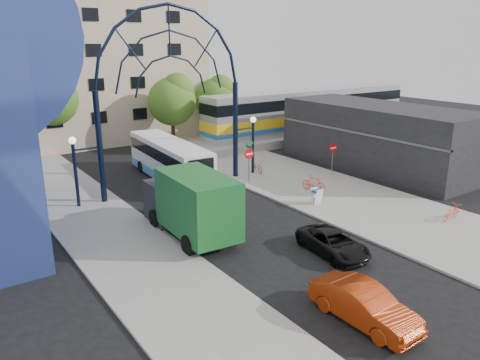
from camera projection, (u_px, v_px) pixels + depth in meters
ground at (318, 266)px, 21.22m from camera, size 120.00×120.00×0.00m
sidewalk_east at (367, 206)px, 28.73m from camera, size 8.00×56.00×0.12m
plaza_west at (132, 253)px, 22.36m from camera, size 5.00×50.00×0.12m
gateway_arch at (170, 61)px, 29.78m from camera, size 13.64×0.44×12.10m
stop_sign at (249, 157)px, 32.71m from camera, size 0.80×0.07×2.50m
do_not_enter_sign at (333, 151)px, 34.54m from camera, size 0.76×0.07×2.48m
street_name_sign at (249, 153)px, 33.37m from camera, size 0.70×0.70×2.80m
sandwich_board at (317, 194)px, 28.78m from camera, size 0.55×0.61×0.99m
commercial_block_east at (378, 137)px, 37.13m from camera, size 6.00×16.00×5.00m
apartment_block at (96, 69)px, 47.81m from camera, size 20.00×12.10×14.00m
train_platform at (310, 134)px, 49.36m from camera, size 32.00×5.00×0.80m
train_car at (311, 110)px, 48.64m from camera, size 25.10×3.05×4.20m
tree_north_a at (173, 99)px, 43.64m from camera, size 4.48×4.48×7.00m
tree_north_b at (50, 95)px, 41.12m from camera, size 5.12×5.12×8.00m
tree_north_c at (216, 96)px, 48.59m from camera, size 4.16×4.16×6.50m
city_bus at (170, 160)px, 33.94m from camera, size 3.07×10.63×2.88m
green_truck at (190, 204)px, 24.15m from camera, size 2.94×7.02×3.48m
black_suv at (333, 243)px, 22.29m from camera, size 2.31×4.24×1.13m
red_sedan at (364, 305)px, 16.81m from camera, size 1.61×4.31×1.41m
bike_near_a at (257, 166)px, 35.90m from camera, size 0.73×1.66×0.85m
bike_near_b at (314, 183)px, 31.40m from camera, size 1.01×1.75×1.01m
bike_far_a at (452, 212)px, 26.33m from camera, size 1.68×0.69×0.86m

